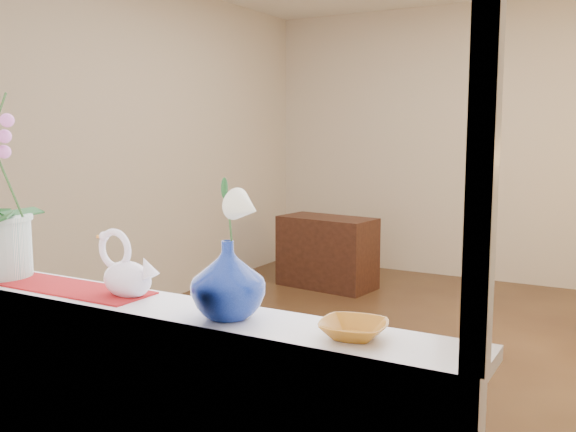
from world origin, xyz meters
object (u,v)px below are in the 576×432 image
at_px(paperweight, 243,309).
at_px(side_table, 327,252).
at_px(blue_vase, 228,274).
at_px(amber_dish, 354,331).
at_px(swan, 127,265).

relative_size(paperweight, side_table, 0.07).
distance_m(blue_vase, paperweight, 0.11).
bearing_deg(paperweight, amber_dish, 1.08).
bearing_deg(amber_dish, side_table, 116.89).
relative_size(amber_dish, side_table, 0.17).
height_order(swan, paperweight, swan).
bearing_deg(amber_dish, swan, 178.46).
relative_size(blue_vase, amber_dish, 1.71).
distance_m(swan, blue_vase, 0.43).
distance_m(amber_dish, side_table, 4.34).
distance_m(paperweight, side_table, 4.20).
relative_size(swan, amber_dish, 1.61).
distance_m(paperweight, amber_dish, 0.35).
bearing_deg(side_table, paperweight, -60.59).
relative_size(blue_vase, paperweight, 4.10).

